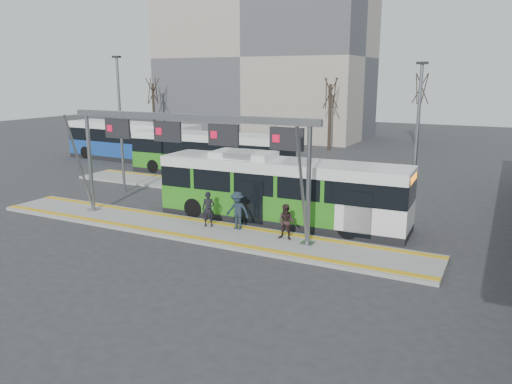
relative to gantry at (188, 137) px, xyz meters
The scene contains 18 objects.
ground 4.32m from the gantry, 36.20° to the right, with size 120.00×120.00×0.00m, color #2D2D30.
platform_main 4.25m from the gantry, 36.20° to the right, with size 22.00×3.00×0.15m, color gray.
platform_second 9.55m from the gantry, 115.25° to the left, with size 20.00×3.00×0.15m, color gray.
tactile_main 4.16m from the gantry, 36.20° to the right, with size 22.00×2.65×0.02m.
tactile_second 10.47m from the gantry, 112.32° to the left, with size 20.00×0.35×0.02m.
gantry is the anchor object (origin of this frame).
apartment_block 38.58m from the gantry, 110.90° to the left, with size 24.50×12.50×18.40m.
hero_bus 5.23m from the gantry, 42.09° to the left, with size 12.33×3.04×3.37m.
bg_bus_green 13.34m from the gantry, 117.77° to the left, with size 12.17×2.93×3.03m.
bg_bus_blue 21.03m from the gantry, 137.68° to the left, with size 12.29×3.01×3.19m.
passenger_a 3.44m from the gantry, 20.80° to the left, with size 0.60×0.39×1.64m, color black.
passenger_b 5.89m from the gantry, ahead, with size 0.75×0.58×1.54m, color #2F201F.
passenger_c 4.00m from the gantry, 13.93° to the left, with size 1.13×0.65×1.75m, color #1C2732.
tree_left 27.37m from the gantry, 95.37° to the left, with size 1.40×1.40×7.10m.
tree_mid 34.88m from the gantry, 82.66° to the left, with size 1.40×1.40×7.56m.
tree_far 35.81m from the gantry, 130.88° to the left, with size 1.40×1.40×7.02m.
lamp_west 9.25m from the gantry, 150.41° to the left, with size 0.50×0.25×8.16m.
lamp_east 10.50m from the gantry, 29.42° to the left, with size 0.50×0.25×7.63m.
Camera 1 is at (12.62, -18.34, 7.00)m, focal length 35.00 mm.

